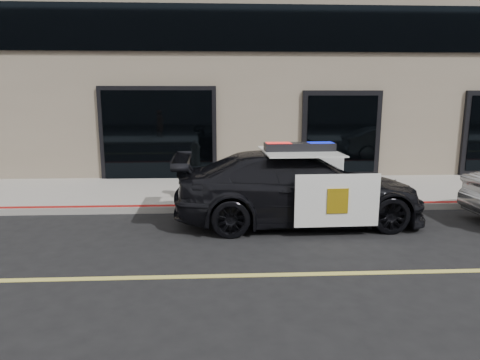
{
  "coord_description": "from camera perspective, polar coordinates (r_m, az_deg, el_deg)",
  "views": [
    {
      "loc": [
        0.78,
        -5.87,
        2.6
      ],
      "look_at": [
        1.19,
        2.2,
        1.0
      ],
      "focal_mm": 32.0,
      "sensor_mm": 36.0,
      "label": 1
    }
  ],
  "objects": [
    {
      "name": "sidewalk_n",
      "position": [
        11.43,
        -6.74,
        -1.64
      ],
      "size": [
        60.0,
        3.5,
        0.15
      ],
      "primitive_type": "cube",
      "color": "gray",
      "rests_on": "ground"
    },
    {
      "name": "fire_hydrant",
      "position": [
        10.53,
        -7.31,
        -0.03
      ],
      "size": [
        0.4,
        0.56,
        0.89
      ],
      "color": "silver",
      "rests_on": "sidewalk_n"
    },
    {
      "name": "ground",
      "position": [
        6.47,
        -9.8,
        -12.68
      ],
      "size": [
        120.0,
        120.0,
        0.0
      ],
      "primitive_type": "plane",
      "color": "black",
      "rests_on": "ground"
    },
    {
      "name": "police_car",
      "position": [
        8.88,
        7.81,
        -0.94
      ],
      "size": [
        2.49,
        5.21,
        1.67
      ],
      "color": "black",
      "rests_on": "ground"
    }
  ]
}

